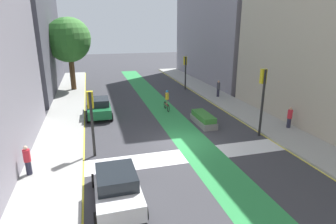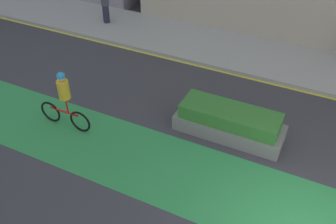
# 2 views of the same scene
# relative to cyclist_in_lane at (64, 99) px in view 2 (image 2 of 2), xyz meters

# --- Properties ---
(bike_lane_paint) EXTENTS (2.40, 60.00, 0.01)m
(bike_lane_paint) POSITION_rel_cyclist_in_lane_xyz_m (-0.26, -7.01, -0.97)
(bike_lane_paint) COLOR #2D8C47
(bike_lane_paint) RESTS_ON ground_plane
(cyclist_in_lane) EXTENTS (0.32, 1.73, 1.86)m
(cyclist_in_lane) POSITION_rel_cyclist_in_lane_xyz_m (0.00, 0.00, 0.00)
(cyclist_in_lane) COLOR black
(cyclist_in_lane) RESTS_ON ground_plane
(pedestrian_sidewalk_right_b) EXTENTS (0.34, 0.34, 1.69)m
(pedestrian_sidewalk_right_b) POSITION_rel_cyclist_in_lane_xyz_m (6.33, 2.88, 0.04)
(pedestrian_sidewalk_right_b) COLOR #262638
(pedestrian_sidewalk_right_b) RESTS_ON sidewalk_right
(median_planter) EXTENTS (1.07, 3.04, 0.85)m
(median_planter) POSITION_rel_cyclist_in_lane_xyz_m (1.74, -4.25, -0.57)
(median_planter) COLOR slate
(median_planter) RESTS_ON ground_plane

